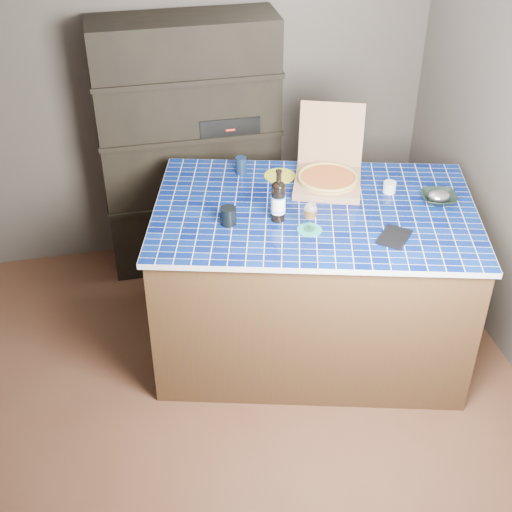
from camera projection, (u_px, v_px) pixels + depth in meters
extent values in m
plane|color=#503422|center=(234.00, 400.00, 4.20)|extent=(3.50, 3.50, 0.00)
plane|color=#48433E|center=(183.00, 88.00, 4.89)|extent=(3.50, 0.00, 3.50)
cube|color=black|center=(190.00, 149.00, 4.91)|extent=(1.20, 0.40, 1.80)
cube|color=black|center=(226.00, 118.00, 4.79)|extent=(0.40, 0.32, 0.12)
cube|color=#46291B|center=(311.00, 282.00, 4.35)|extent=(2.02, 1.54, 0.97)
cube|color=#05114B|center=(315.00, 211.00, 4.06)|extent=(2.07, 1.59, 0.03)
cube|color=#90684A|center=(327.00, 183.00, 4.25)|extent=(0.50, 0.50, 0.04)
cube|color=#90684A|center=(331.00, 134.00, 4.32)|extent=(0.40, 0.22, 0.38)
cylinder|color=#AB9247|center=(328.00, 179.00, 4.23)|extent=(0.36, 0.36, 0.01)
cylinder|color=maroon|center=(328.00, 178.00, 4.22)|extent=(0.31, 0.31, 0.01)
torus|color=#AB9247|center=(328.00, 177.00, 4.22)|extent=(0.36, 0.36, 0.02)
cylinder|color=black|center=(278.00, 203.00, 3.89)|extent=(0.08, 0.08, 0.21)
ellipsoid|color=black|center=(279.00, 186.00, 3.83)|extent=(0.08, 0.08, 0.04)
cylinder|color=black|center=(279.00, 177.00, 3.80)|extent=(0.03, 0.03, 0.09)
cylinder|color=white|center=(278.00, 204.00, 3.90)|extent=(0.08, 0.08, 0.10)
cylinder|color=#397FC4|center=(278.00, 209.00, 3.92)|extent=(0.08, 0.08, 0.01)
cylinder|color=#397FC4|center=(278.00, 196.00, 3.87)|extent=(0.08, 0.08, 0.01)
cylinder|color=#1A8974|center=(309.00, 230.00, 3.86)|extent=(0.14, 0.14, 0.01)
cylinder|color=white|center=(310.00, 229.00, 3.86)|extent=(0.06, 0.06, 0.00)
cylinder|color=white|center=(310.00, 223.00, 3.84)|extent=(0.01, 0.01, 0.07)
ellipsoid|color=white|center=(310.00, 211.00, 3.79)|extent=(0.07, 0.07, 0.10)
cylinder|color=#B96B1D|center=(310.00, 212.00, 3.80)|extent=(0.06, 0.06, 0.05)
cylinder|color=white|center=(311.00, 208.00, 3.78)|extent=(0.06, 0.06, 0.02)
cylinder|color=black|center=(228.00, 216.00, 3.89)|extent=(0.09, 0.09, 0.10)
cube|color=black|center=(394.00, 237.00, 3.80)|extent=(0.24, 0.24, 0.02)
imported|color=black|center=(439.00, 198.00, 4.10)|extent=(0.25, 0.25, 0.05)
ellipsoid|color=silver|center=(439.00, 196.00, 4.09)|extent=(0.13, 0.11, 0.06)
cylinder|color=silver|center=(390.00, 187.00, 4.19)|extent=(0.08, 0.08, 0.06)
cylinder|color=#0E1B34|center=(241.00, 165.00, 4.37)|extent=(0.07, 0.07, 0.11)
cylinder|color=#A5AE25|center=(280.00, 176.00, 4.36)|extent=(0.19, 0.19, 0.01)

